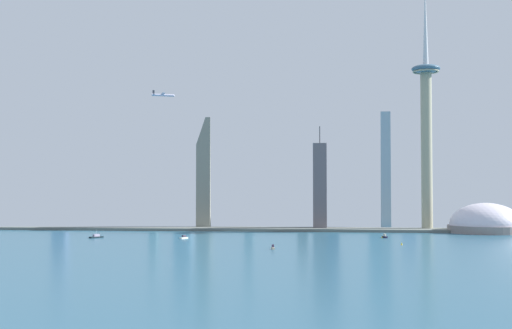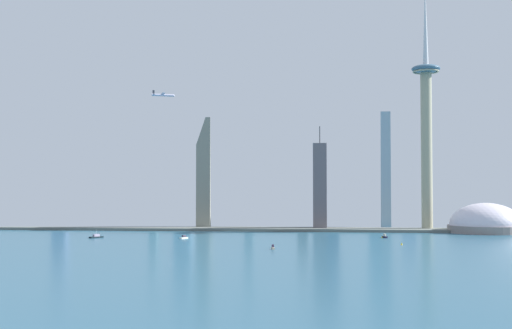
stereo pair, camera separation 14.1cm
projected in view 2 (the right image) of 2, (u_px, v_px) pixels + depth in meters
ground_plane at (171, 263)px, 537.56m from camera, size 6000.00×6000.00×0.00m
waterfront_pier at (242, 229)px, 971.33m from camera, size 751.15×62.19×3.73m
observation_tower at (426, 117)px, 962.57m from camera, size 41.01×41.01×363.75m
stadium_dome at (486, 226)px, 916.12m from camera, size 102.81×102.81×61.35m
skyscraper_0 at (250, 192)px, 1042.95m from camera, size 13.71×25.79×119.00m
skyscraper_1 at (320, 187)px, 974.65m from camera, size 19.76×19.59×151.71m
skyscraper_2 at (376, 186)px, 1042.99m from camera, size 22.28×27.31×135.71m
skyscraper_3 at (205, 173)px, 1009.29m from camera, size 21.35×24.30×167.45m
skyscraper_4 at (409, 209)px, 1033.55m from camera, size 20.80×12.86×83.50m
skyscraper_5 at (61, 197)px, 1095.83m from camera, size 22.93×17.08×94.44m
skyscraper_6 at (184, 187)px, 1092.40m from camera, size 27.64×23.52×125.69m
skyscraper_7 at (303, 205)px, 1058.09m from camera, size 16.27×19.47×74.04m
skyscraper_8 at (331, 183)px, 1034.20m from camera, size 23.81×21.58×143.33m
skyscraper_9 at (154, 200)px, 1069.58m from camera, size 12.41×18.45×92.45m
skyscraper_10 at (385, 169)px, 1003.19m from camera, size 14.55×16.79×186.02m
boat_0 at (184, 237)px, 805.30m from camera, size 9.07×11.41×4.36m
boat_1 at (273, 247)px, 661.28m from camera, size 4.37×7.55×4.75m
boat_2 at (96, 237)px, 815.95m from camera, size 15.00×17.53×10.69m
boat_3 at (385, 236)px, 817.50m from camera, size 6.50×9.60×4.96m
channel_buoy_0 at (382, 237)px, 818.70m from camera, size 1.73×1.73×2.34m
channel_buoy_1 at (402, 244)px, 712.15m from camera, size 1.95×1.95×2.67m
airplane at (163, 95)px, 943.81m from camera, size 31.09×29.28×8.26m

